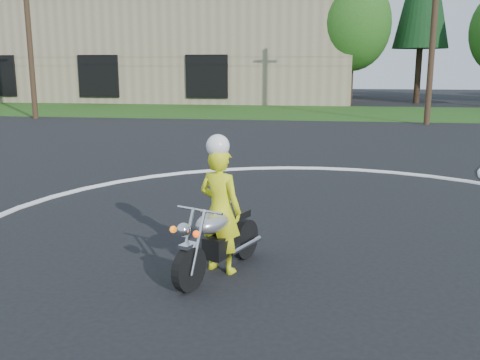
# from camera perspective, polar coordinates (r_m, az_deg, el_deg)

# --- Properties ---
(ground) EXTENTS (120.00, 120.00, 0.00)m
(ground) POSITION_cam_1_polar(r_m,az_deg,el_deg) (6.20, 8.44, -14.83)
(ground) COLOR black
(ground) RESTS_ON ground
(grass_strip) EXTENTS (120.00, 10.00, 0.02)m
(grass_strip) POSITION_cam_1_polar(r_m,az_deg,el_deg) (32.65, 8.61, 7.15)
(grass_strip) COLOR #1E4714
(grass_strip) RESTS_ON ground
(course_markings) EXTENTS (19.05, 19.05, 0.12)m
(course_markings) POSITION_cam_1_polar(r_m,az_deg,el_deg) (10.51, 20.47, -4.02)
(course_markings) COLOR silver
(course_markings) RESTS_ON ground
(primary_motorcycle) EXTENTS (1.00, 1.85, 1.03)m
(primary_motorcycle) POSITION_cam_1_polar(r_m,az_deg,el_deg) (7.25, -2.38, -6.32)
(primary_motorcycle) COLOR black
(primary_motorcycle) RESTS_ON ground
(rider_primary_grp) EXTENTS (0.74, 0.63, 1.91)m
(rider_primary_grp) POSITION_cam_1_polar(r_m,az_deg,el_deg) (7.25, -2.13, -2.83)
(rider_primary_grp) COLOR yellow
(rider_primary_grp) RESTS_ON ground
(warehouse) EXTENTS (41.00, 17.00, 8.30)m
(warehouse) POSITION_cam_1_polar(r_m,az_deg,el_deg) (48.94, -13.42, 13.46)
(warehouse) COLOR tan
(warehouse) RESTS_ON ground
(utility_poles) EXTENTS (41.60, 1.12, 10.00)m
(utility_poles) POSITION_cam_1_polar(r_m,az_deg,el_deg) (27.11, 20.06, 16.55)
(utility_poles) COLOR #473321
(utility_poles) RESTS_ON ground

